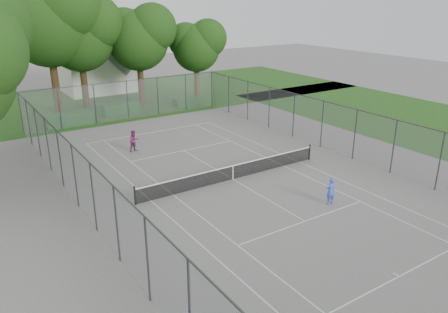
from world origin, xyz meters
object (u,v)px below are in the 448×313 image
tennis_net (233,172)px  girl_player (331,191)px  woman_player (134,141)px  house (99,56)px

tennis_net → girl_player: girl_player is taller
tennis_net → girl_player: 6.19m
tennis_net → woman_player: bearing=110.2°
tennis_net → woman_player: size_ratio=8.13×
tennis_net → girl_player: (2.51, -5.65, 0.25)m
woman_player → girl_player: bearing=-82.0°
tennis_net → house: house is taller
girl_player → woman_player: 14.95m
house → girl_player: 36.59m
tennis_net → woman_player: woman_player is taller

